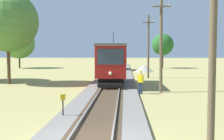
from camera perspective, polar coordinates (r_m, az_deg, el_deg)
The scene contains 14 objects.
sleeper_bed at distance 9.81m, azimuth -4.27°, elevation -13.99°, with size 2.04×120.00×0.01m, color #423323.
rail_left at distance 9.90m, azimuth -8.53°, elevation -13.46°, with size 0.07×120.00×0.14m, color gray.
rail_right at distance 9.73m, azimuth 0.06°, elevation -13.72°, with size 0.07×120.00×0.14m, color gray.
red_tram at distance 26.06m, azimuth 0.13°, elevation 1.64°, with size 2.60×8.54×4.79m.
freight_car at distance 47.18m, azimuth 1.24°, elevation 1.84°, with size 2.40×5.20×2.31m.
utility_pole_foreground at distance 9.51m, azimuth 19.83°, elevation 4.83°, with size 1.40×0.24×6.58m.
utility_pole_near_tram at distance 22.08m, azimuth 9.96°, elevation 5.53°, with size 1.40×0.63×7.54m.
utility_pole_mid at distance 33.71m, azimuth 7.41°, elevation 4.93°, with size 1.40×0.44×7.52m.
trackside_signal_marker at distance 13.42m, azimuth -9.96°, elevation -7.04°, with size 0.21×0.21×1.18m.
gravel_pile at distance 44.33m, azimuth 6.56°, elevation 0.37°, with size 3.06×3.06×1.08m, color #9E998E.
track_worker at distance 21.02m, azimuth 5.84°, elevation -2.21°, with size 0.45×0.39×1.78m.
tree_left_near at distance 29.15m, azimuth -20.47°, elevation 9.26°, with size 5.88×5.88×9.02m.
tree_right_near at distance 53.89m, azimuth 10.28°, elevation 5.11°, with size 4.09×4.09×6.52m.
tree_horizon at distance 55.92m, azimuth -18.39°, elevation 5.21°, with size 5.86×5.86×7.67m.
Camera 1 is at (1.13, -9.27, 3.18)m, focal length 44.92 mm.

